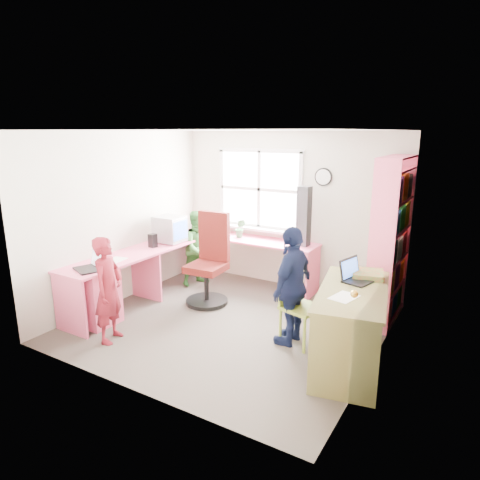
{
  "coord_description": "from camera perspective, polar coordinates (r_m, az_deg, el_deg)",
  "views": [
    {
      "loc": [
        2.69,
        -4.26,
        2.38
      ],
      "look_at": [
        0.0,
        0.25,
        1.05
      ],
      "focal_mm": 32.0,
      "sensor_mm": 36.0,
      "label": 1
    }
  ],
  "objects": [
    {
      "name": "laptop_right",
      "position": [
        4.77,
        15.14,
        -4.6
      ],
      "size": [
        0.36,
        0.41,
        0.24
      ],
      "rotation": [
        0.0,
        0.0,
        1.31
      ],
      "color": "black",
      "rests_on": "right_desk"
    },
    {
      "name": "wooden_chair",
      "position": [
        5.0,
        7.62,
        -8.06
      ],
      "size": [
        0.48,
        0.48,
        0.92
      ],
      "rotation": [
        0.0,
        0.0,
        -0.24
      ],
      "color": "#99AE3A",
      "rests_on": "ground"
    },
    {
      "name": "right_desk",
      "position": [
        4.6,
        14.7,
        -9.07
      ],
      "size": [
        0.92,
        1.54,
        0.83
      ],
      "rotation": [
        0.0,
        0.0,
        0.19
      ],
      "color": "olive",
      "rests_on": "ground"
    },
    {
      "name": "swivel_chair",
      "position": [
        6.08,
        -4.09,
        -3.29
      ],
      "size": [
        0.64,
        0.64,
        1.29
      ],
      "rotation": [
        0.0,
        0.0,
        0.07
      ],
      "color": "black",
      "rests_on": "ground"
    },
    {
      "name": "bookshelf",
      "position": [
        5.71,
        19.39,
        -0.57
      ],
      "size": [
        0.3,
        1.02,
        2.1
      ],
      "color": "#FF658D",
      "rests_on": "ground"
    },
    {
      "name": "laptop_left",
      "position": [
        5.53,
        -19.19,
        -3.16
      ],
      "size": [
        0.43,
        0.39,
        0.24
      ],
      "rotation": [
        0.0,
        0.0,
        -0.37
      ],
      "color": "black",
      "rests_on": "l_desk"
    },
    {
      "name": "person_green",
      "position": [
        6.79,
        -5.48,
        -1.08
      ],
      "size": [
        0.63,
        0.7,
        1.19
      ],
      "primitive_type": "imported",
      "rotation": [
        0.0,
        0.0,
        1.2
      ],
      "color": "#347930",
      "rests_on": "ground"
    },
    {
      "name": "speaker_a",
      "position": [
        6.33,
        -11.56,
        -0.07
      ],
      "size": [
        0.1,
        0.1,
        0.2
      ],
      "rotation": [
        0.0,
        0.0,
        -0.05
      ],
      "color": "black",
      "rests_on": "l_desk"
    },
    {
      "name": "room",
      "position": [
        5.25,
        -0.75,
        1.4
      ],
      "size": [
        3.64,
        3.44,
        2.44
      ],
      "color": "#453C36",
      "rests_on": "ground"
    },
    {
      "name": "crt_monitor",
      "position": [
        6.55,
        -9.34,
        1.45
      ],
      "size": [
        0.41,
        0.37,
        0.4
      ],
      "rotation": [
        0.0,
        0.0,
        0.01
      ],
      "color": "#ACACB1",
      "rests_on": "l_desk"
    },
    {
      "name": "person_red",
      "position": [
        5.16,
        -17.14,
        -6.35
      ],
      "size": [
        0.42,
        0.52,
        1.25
      ],
      "primitive_type": "imported",
      "rotation": [
        0.0,
        0.0,
        1.87
      ],
      "color": "maroon",
      "rests_on": "ground"
    },
    {
      "name": "speaker_b",
      "position": [
        6.82,
        -8.16,
        1.05
      ],
      "size": [
        0.12,
        0.12,
        0.19
      ],
      "rotation": [
        0.0,
        0.0,
        -0.33
      ],
      "color": "black",
      "rests_on": "l_desk"
    },
    {
      "name": "person_navy",
      "position": [
        4.9,
        6.99,
        -6.09
      ],
      "size": [
        0.37,
        0.82,
        1.38
      ],
      "primitive_type": "imported",
      "rotation": [
        0.0,
        0.0,
        -1.61
      ],
      "color": "#131B3D",
      "rests_on": "ground"
    },
    {
      "name": "paper_b",
      "position": [
        4.29,
        13.71,
        -7.4
      ],
      "size": [
        0.26,
        0.33,
        0.0
      ],
      "rotation": [
        0.0,
        0.0,
        -0.22
      ],
      "color": "white",
      "rests_on": "right_desk"
    },
    {
      "name": "potted_plant",
      "position": [
        6.75,
        0.03,
        1.56
      ],
      "size": [
        0.2,
        0.17,
        0.3
      ],
      "primitive_type": "imported",
      "rotation": [
        0.0,
        0.0,
        0.27
      ],
      "color": "#2A6A36",
      "rests_on": "l_desk"
    },
    {
      "name": "cd_tower",
      "position": [
        6.29,
        8.51,
        3.14
      ],
      "size": [
        0.19,
        0.17,
        0.88
      ],
      "rotation": [
        0.0,
        0.0,
        -0.08
      ],
      "color": "black",
      "rests_on": "l_desk"
    },
    {
      "name": "l_desk",
      "position": [
        5.96,
        -13.6,
        -5.04
      ],
      "size": [
        2.38,
        2.95,
        0.75
      ],
      "color": "#FF658D",
      "rests_on": "ground"
    },
    {
      "name": "game_box",
      "position": [
        4.92,
        16.69,
        -4.4
      ],
      "size": [
        0.41,
        0.41,
        0.07
      ],
      "rotation": [
        0.0,
        0.0,
        0.28
      ],
      "color": "#B42916",
      "rests_on": "right_desk"
    },
    {
      "name": "paper_a",
      "position": [
        5.83,
        -16.32,
        -2.59
      ],
      "size": [
        0.25,
        0.32,
        0.0
      ],
      "rotation": [
        0.0,
        0.0,
        0.13
      ],
      "color": "white",
      "rests_on": "l_desk"
    }
  ]
}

